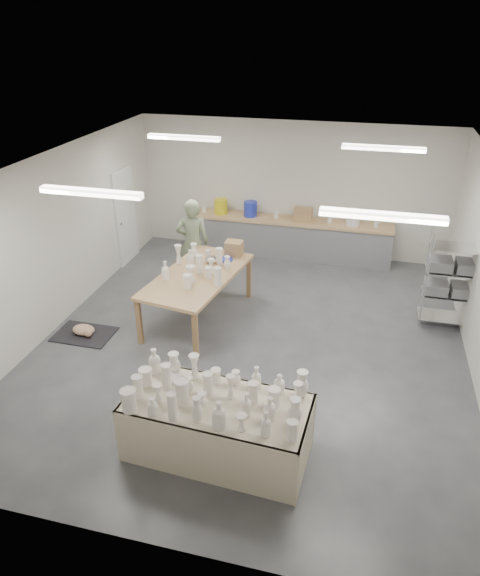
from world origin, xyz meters
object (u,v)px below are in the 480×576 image
(drying_table, at_px, (217,424))
(red_stool, at_px, (198,264))
(work_table, at_px, (201,272))
(potter, at_px, (193,243))

(drying_table, xyz_separation_m, red_stool, (-1.79, 4.66, -0.13))
(drying_table, height_order, work_table, work_table)
(work_table, relative_size, red_stool, 6.00)
(drying_table, xyz_separation_m, potter, (-1.79, 4.39, 0.47))
(work_table, height_order, red_stool, work_table)
(drying_table, height_order, potter, potter)
(potter, relative_size, red_stool, 4.28)
(red_stool, bearing_deg, work_table, -69.19)
(drying_table, bearing_deg, potter, 115.74)
(drying_table, xyz_separation_m, work_table, (-1.23, 3.19, 0.45))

